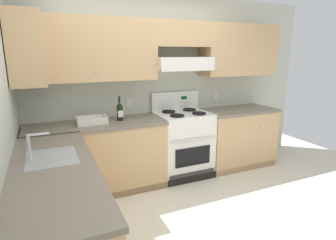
{
  "coord_description": "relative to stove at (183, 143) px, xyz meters",
  "views": [
    {
      "loc": [
        -1.25,
        -2.15,
        1.76
      ],
      "look_at": [
        0.03,
        0.7,
        1.0
      ],
      "focal_mm": 29.59,
      "sensor_mm": 36.0,
      "label": 1
    }
  ],
  "objects": [
    {
      "name": "bowl",
      "position": [
        -1.27,
        0.01,
        0.46
      ],
      "size": [
        0.36,
        0.23,
        0.08
      ],
      "color": "white",
      "rests_on": "counter_back_run"
    },
    {
      "name": "stove",
      "position": [
        0.0,
        0.0,
        0.0
      ],
      "size": [
        0.76,
        0.62,
        1.2
      ],
      "color": "white",
      "rests_on": "ground_plane"
    },
    {
      "name": "ground_plane",
      "position": [
        -0.52,
        -1.25,
        -0.48
      ],
      "size": [
        7.04,
        7.04,
        0.0
      ],
      "primitive_type": "plane",
      "color": "beige"
    },
    {
      "name": "counter_left_run",
      "position": [
        -1.77,
        -1.25,
        -0.02
      ],
      "size": [
        0.63,
        1.91,
        1.13
      ],
      "color": "tan",
      "rests_on": "ground_plane"
    },
    {
      "name": "wine_bottle",
      "position": [
        -0.91,
        0.02,
        0.55
      ],
      "size": [
        0.08,
        0.08,
        0.31
      ],
      "color": "black",
      "rests_on": "counter_back_run"
    },
    {
      "name": "counter_back_run",
      "position": [
        -0.33,
        -0.01,
        -0.03
      ],
      "size": [
        3.6,
        0.65,
        0.91
      ],
      "color": "tan",
      "rests_on": "ground_plane"
    },
    {
      "name": "wall_back",
      "position": [
        -0.11,
        0.27,
        1.0
      ],
      "size": [
        4.68,
        0.57,
        2.55
      ],
      "color": "beige",
      "rests_on": "ground_plane"
    }
  ]
}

